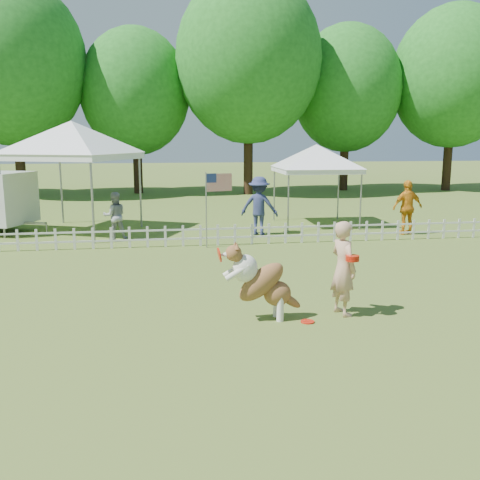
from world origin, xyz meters
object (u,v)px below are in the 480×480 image
(dog, at_px, (263,282))
(canopy_tent_left, at_px, (74,179))
(spectator_c, at_px, (407,207))
(handler, at_px, (343,268))
(spectator_a, at_px, (115,216))
(flag_pole, at_px, (206,210))
(canopy_tent_right, at_px, (315,186))
(spectator_b, at_px, (259,206))
(frisbee_on_turf, at_px, (308,322))

(dog, distance_m, canopy_tent_left, 10.47)
(spectator_c, bearing_deg, handler, 50.49)
(spectator_a, bearing_deg, dog, 100.64)
(dog, bearing_deg, flag_pole, 91.07)
(dog, bearing_deg, canopy_tent_right, 66.22)
(dog, distance_m, spectator_b, 8.22)
(spectator_b, bearing_deg, flag_pole, 67.97)
(handler, distance_m, dog, 1.45)
(dog, relative_size, flag_pole, 0.63)
(canopy_tent_left, xyz_separation_m, flag_pole, (3.99, -3.22, -0.69))
(dog, relative_size, spectator_b, 0.72)
(handler, relative_size, spectator_c, 0.95)
(handler, height_order, canopy_tent_right, canopy_tent_right)
(handler, distance_m, canopy_tent_left, 11.06)
(spectator_b, bearing_deg, frisbee_on_turf, 108.05)
(canopy_tent_right, xyz_separation_m, spectator_b, (-2.32, -1.61, -0.46))
(canopy_tent_right, bearing_deg, dog, -109.85)
(flag_pole, relative_size, spectator_b, 1.15)
(dog, xyz_separation_m, spectator_a, (-3.02, 7.92, 0.06))
(handler, bearing_deg, spectator_a, 14.18)
(spectator_a, bearing_deg, spectator_b, 171.80)
(spectator_c, bearing_deg, frisbee_on_turf, 47.93)
(canopy_tent_left, xyz_separation_m, canopy_tent_right, (8.16, 0.23, -0.37))
(flag_pole, bearing_deg, dog, -99.97)
(frisbee_on_turf, height_order, canopy_tent_right, canopy_tent_right)
(dog, height_order, frisbee_on_turf, dog)
(flag_pole, relative_size, spectator_a, 1.47)
(handler, bearing_deg, spectator_c, -48.38)
(spectator_a, relative_size, spectator_c, 0.83)
(frisbee_on_turf, distance_m, canopy_tent_left, 11.09)
(dog, distance_m, spectator_a, 8.48)
(handler, xyz_separation_m, dog, (-1.44, -0.10, -0.16))
(frisbee_on_turf, xyz_separation_m, spectator_c, (5.43, 7.63, 0.86))
(flag_pole, xyz_separation_m, spectator_b, (1.85, 1.84, -0.14))
(canopy_tent_left, relative_size, canopy_tent_right, 1.27)
(dog, height_order, spectator_b, spectator_b)
(flag_pole, height_order, spectator_b, flag_pole)
(spectator_b, bearing_deg, dog, 102.83)
(dog, xyz_separation_m, canopy_tent_left, (-4.37, 9.46, 1.09))
(dog, relative_size, spectator_c, 0.77)
(frisbee_on_turf, bearing_deg, canopy_tent_right, 72.85)
(frisbee_on_turf, relative_size, canopy_tent_left, 0.07)
(frisbee_on_turf, bearing_deg, canopy_tent_left, 117.74)
(frisbee_on_turf, height_order, spectator_c, spectator_c)
(frisbee_on_turf, bearing_deg, flag_pole, 99.71)
(handler, height_order, flag_pole, flag_pole)
(canopy_tent_left, bearing_deg, flag_pole, -14.60)
(flag_pole, bearing_deg, frisbee_on_turf, -93.74)
(handler, relative_size, spectator_a, 1.14)
(dog, height_order, spectator_a, spectator_a)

